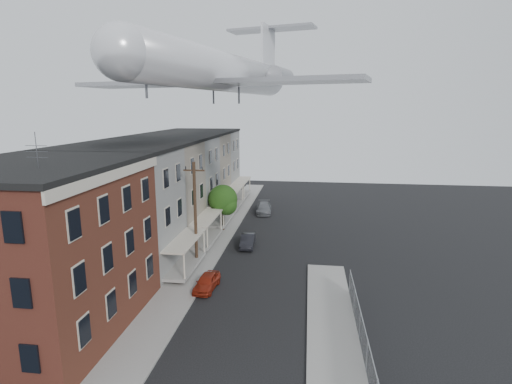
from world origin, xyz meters
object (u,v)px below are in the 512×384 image
street_tree (224,201)px  car_far (264,208)px  utility_pole (195,213)px  car_near (207,282)px  car_mid (248,241)px  airplane (224,71)px

street_tree → car_far: street_tree is taller
utility_pole → street_tree: utility_pole is taller
car_near → car_far: bearing=90.1°
utility_pole → car_near: (2.07, -4.58, -4.09)m
car_mid → airplane: airplane is taller
street_tree → car_mid: 6.47m
street_tree → car_near: 14.89m
street_tree → car_near: size_ratio=1.52×
street_tree → airplane: 15.27m
utility_pole → car_far: bearing=78.2°
car_near → car_far: (1.73, 22.84, 0.08)m
car_near → airplane: size_ratio=0.12×
street_tree → car_near: (1.75, -14.51, -2.87)m
utility_pole → street_tree: bearing=88.1°
airplane → car_near: bearing=-91.4°
street_tree → car_near: bearing=-83.1°
car_mid → car_near: bearing=-102.3°
car_near → airplane: (0.16, 6.52, 15.75)m
utility_pole → car_near: bearing=-65.7°
car_far → airplane: airplane is taller
utility_pole → airplane: airplane is taller
car_far → airplane: bearing=-100.7°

